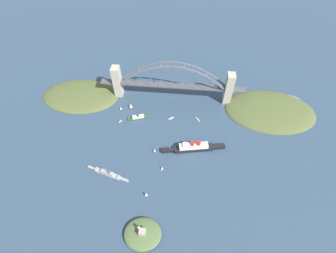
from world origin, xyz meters
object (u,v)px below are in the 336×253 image
Objects in this scene: small_boat_3 at (131,106)px; small_boat_1 at (154,150)px; harbor_arch_bridge at (172,84)px; fort_island_mid_harbor at (143,234)px; small_boat_2 at (171,118)px; small_boat_6 at (121,108)px; small_boat_5 at (120,121)px; small_boat_7 at (198,119)px; small_boat_0 at (162,168)px; harbor_ferry_steamer at (138,117)px; ocean_liner at (194,147)px; naval_cruiser at (108,173)px; small_boat_4 at (146,194)px; seaplane_taxiing_near_bridge at (203,89)px.

small_boat_1 is at bearing 121.15° from small_boat_3.
fort_island_mid_harbor is (14.78, 253.75, -28.40)m from harbor_arch_bridge.
small_boat_6 is (93.32, -12.76, 3.03)m from small_boat_2.
small_boat_5 is 136.23m from small_boat_7.
small_boat_1 is (15.37, -30.22, 0.94)m from small_boat_0.
small_boat_0 is 117.02m from small_boat_7.
harbor_ferry_steamer is 39.12m from small_boat_6.
fort_island_mid_harbor is (59.30, 136.91, -1.38)m from ocean_liner.
harbor_arch_bridge is 32.50× the size of small_boat_1.
naval_cruiser is at bearing 77.90° from harbor_ferry_steamer.
harbor_arch_bridge is 127.92m from ocean_liner.
harbor_ferry_steamer is at bearing -30.18° from ocean_liner.
small_boat_4 is at bearing 53.12° from ocean_liner.
small_boat_1 reaches higher than small_boat_0.
small_boat_1 is at bearing -91.51° from small_boat_4.
harbor_ferry_steamer is 105.50m from small_boat_7.
small_boat_4 is (4.09, -52.41, -0.04)m from fort_island_mid_harbor.
small_boat_7 is at bearing 133.65° from harbor_arch_bridge.
fort_island_mid_harbor reaches higher than seaplane_taxiing_near_bridge.
small_boat_5 is at bearing 21.10° from harbor_ferry_steamer.
naval_cruiser is (124.69, 57.29, -2.81)m from ocean_liner.
harbor_arch_bridge is 204.21m from small_boat_4.
small_boat_7 is (-68.74, -149.06, -3.58)m from small_boat_4.
ocean_liner is 61.43m from small_boat_0.
naval_cruiser is 10.54× the size of small_boat_0.
small_boat_5 is at bearing -19.78° from ocean_liner.
harbor_ferry_steamer is at bearing -102.10° from naval_cruiser.
small_boat_2 is 89.60m from small_boat_5.
harbor_arch_bridge is at bearing -90.56° from small_boat_0.
harbor_ferry_steamer is at bearing 46.65° from harbor_arch_bridge.
seaplane_taxiing_near_bridge is (-113.34, -87.23, -0.56)m from harbor_ferry_steamer.
naval_cruiser reaches higher than small_boat_7.
harbor_arch_bridge is at bearing -86.88° from small_boat_2.
small_boat_6 is (34.96, -17.51, 1.31)m from harbor_ferry_steamer.
harbor_ferry_steamer is at bearing -61.36° from small_boat_0.
small_boat_0 is 0.77× the size of small_boat_1.
naval_cruiser reaches higher than small_boat_3.
fort_island_mid_harbor is 200.60m from small_boat_2.
small_boat_1 is 0.74× the size of small_boat_3.
small_boat_2 is at bearing -169.57° from small_boat_5.
small_boat_4 is (18.87, 201.33, -28.44)m from harbor_arch_bridge.
small_boat_4 is 175.37m from small_boat_6.
fort_island_mid_harbor reaches higher than small_boat_1.
small_boat_2 is at bearing 56.32° from seaplane_taxiing_near_bridge.
harbor_ferry_steamer is 112.41m from small_boat_0.
harbor_arch_bridge reaches higher than small_boat_2.
small_boat_2 is (-4.48, -103.41, -2.22)m from small_boat_0.
small_boat_1 is 74.21m from small_boat_4.
small_boat_5 is at bearing -87.24° from naval_cruiser.
small_boat_7 is (-5.35, -64.56, -5.00)m from ocean_liner.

